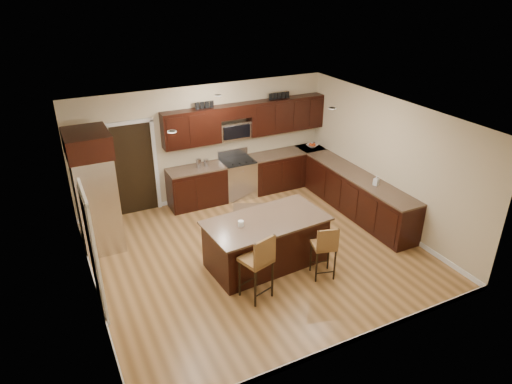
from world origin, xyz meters
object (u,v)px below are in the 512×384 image
stool_right (325,246)px  refrigerator (95,190)px  range (238,178)px  island (266,243)px  stool_left (259,260)px

stool_right → refrigerator: size_ratio=0.44×
refrigerator → range: bearing=13.6°
range → stool_right: size_ratio=1.07×
range → stool_right: 3.65m
island → refrigerator: bearing=138.1°
refrigerator → stool_left: bearing=-54.5°
range → stool_left: (-1.27, -3.66, 0.28)m
range → stool_right: bearing=-89.8°
island → stool_right: (0.71, -0.84, 0.22)m
range → island: range is taller
stool_right → refrigerator: refrigerator is taller
range → stool_left: bearing=-109.1°
stool_left → refrigerator: size_ratio=0.51×
range → island: (-0.69, -2.81, -0.04)m
stool_left → island: bearing=39.4°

